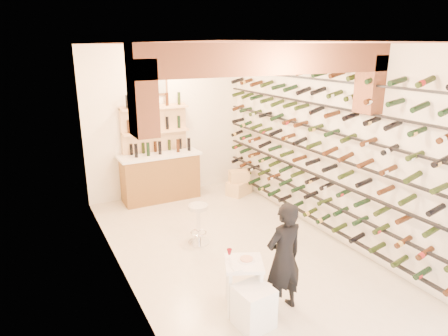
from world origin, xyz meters
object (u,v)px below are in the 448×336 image
Objects in this scene: wine_rack at (313,146)px; person at (284,258)px; back_counter at (161,176)px; crate_lower at (239,188)px; tasting_table at (244,270)px; chrome_barstool at (198,221)px; white_stool at (254,307)px.

wine_rack reaches higher than person.
back_counter reaches higher than crate_lower.
tasting_table is 1.85m from chrome_barstool.
person reaches higher than tasting_table.
tasting_table is at bearing 81.43° from white_stool.
wine_rack reaches higher than white_stool.
tasting_table is at bearing -146.84° from wine_rack.
tasting_table is 1.60× the size of white_stool.
back_counter is 4.27m from person.
tasting_table is at bearing -94.45° from back_counter.
person is (0.12, -4.27, 0.18)m from back_counter.
white_stool is 0.98× the size of crate_lower.
person is 2.79× the size of crate_lower.
person reaches higher than white_stool.
back_counter is at bearing 124.66° from wine_rack.
wine_rack is 3.35× the size of back_counter.
back_counter is 2.46× the size of chrome_barstool.
back_counter is at bearing 109.96° from tasting_table.
tasting_table reaches higher than chrome_barstool.
person is at bearing 12.85° from white_stool.
wine_rack is 3.38m from back_counter.
back_counter reaches higher than white_stool.
tasting_table reaches higher than crate_lower.
wine_rack is 8.25× the size of chrome_barstool.
crate_lower is at bearing 85.67° from tasting_table.
white_stool is at bearing -117.23° from crate_lower.
crate_lower is at bearing 62.77° from white_stool.
person is 2.09m from chrome_barstool.
crate_lower is at bearing -17.96° from back_counter.
back_counter is 4.40m from white_stool.
white_stool is at bearing -141.77° from wine_rack.
white_stool is (-0.36, -4.38, -0.28)m from back_counter.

